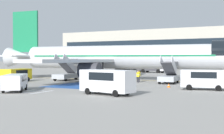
{
  "coord_description": "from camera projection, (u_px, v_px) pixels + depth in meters",
  "views": [
    {
      "loc": [
        23.02,
        -45.9,
        3.42
      ],
      "look_at": [
        0.12,
        -1.2,
        2.1
      ],
      "focal_mm": 50.0,
      "sensor_mm": 36.0,
      "label": 1
    }
  ],
  "objects": [
    {
      "name": "service_van_2",
      "position": [
        15.0,
        81.0,
        32.59
      ],
      "size": [
        4.16,
        4.97,
        1.78
      ],
      "rotation": [
        0.0,
        0.0,
        0.58
      ],
      "color": "silver",
      "rests_on": "ground_plane"
    },
    {
      "name": "service_van_3",
      "position": [
        204.0,
        78.0,
        34.27
      ],
      "size": [
        5.1,
        2.66,
        2.2
      ],
      "rotation": [
        0.0,
        0.0,
        1.71
      ],
      "color": "silver",
      "rests_on": "ground_plane"
    },
    {
      "name": "service_van_1",
      "position": [
        107.0,
        80.0,
        29.54
      ],
      "size": [
        5.6,
        2.8,
        2.37
      ],
      "rotation": [
        0.0,
        0.0,
        1.4
      ],
      "color": "silver",
      "rests_on": "ground_plane"
    },
    {
      "name": "ground_crew_0",
      "position": [
        138.0,
        76.0,
        44.98
      ],
      "size": [
        0.44,
        0.25,
        1.66
      ],
      "rotation": [
        0.0,
        0.0,
        0.04
      ],
      "color": "#2D2D33",
      "rests_on": "ground_plane"
    },
    {
      "name": "ground_crew_1",
      "position": [
        139.0,
        75.0,
        46.25
      ],
      "size": [
        0.45,
        0.26,
        1.75
      ],
      "rotation": [
        0.0,
        0.0,
        3.06
      ],
      "color": "#2D2D33",
      "rests_on": "ground_plane"
    },
    {
      "name": "apron_stand_patch_blue",
      "position": [
        81.0,
        85.0,
        40.71
      ],
      "size": [
        6.1,
        9.73,
        0.01
      ],
      "primitive_type": "cube",
      "color": "#2856A8",
      "rests_on": "ground_plane"
    },
    {
      "name": "ground_plane",
      "position": [
        115.0,
        79.0,
        51.42
      ],
      "size": [
        600.0,
        600.0,
        0.0
      ],
      "primitive_type": "plane",
      "color": "gray"
    },
    {
      "name": "boarding_stairs_forward",
      "position": [
        169.0,
        76.0,
        43.42
      ],
      "size": [
        2.68,
        5.4,
        3.86
      ],
      "rotation": [
        0.0,
        0.0,
        0.1
      ],
      "color": "#ADB2BA",
      "rests_on": "ground_plane"
    },
    {
      "name": "ground_crew_2",
      "position": [
        105.0,
        75.0,
        48.44
      ],
      "size": [
        0.49,
        0.42,
        1.65
      ],
      "rotation": [
        0.0,
        0.0,
        2.59
      ],
      "color": "#191E38",
      "rests_on": "ground_plane"
    },
    {
      "name": "fuel_tanker",
      "position": [
        148.0,
        66.0,
        77.17
      ],
      "size": [
        9.18,
        3.43,
        3.24
      ],
      "rotation": [
        0.0,
        0.0,
        -1.68
      ],
      "color": "#38383D",
      "rests_on": "ground_plane"
    },
    {
      "name": "baggage_cart",
      "position": [
        121.0,
        80.0,
        45.62
      ],
      "size": [
        2.98,
        2.41,
        0.87
      ],
      "rotation": [
        0.0,
        0.0,
        1.98
      ],
      "color": "gray",
      "rests_on": "ground_plane"
    },
    {
      "name": "service_van_0",
      "position": [
        16.0,
        74.0,
        46.12
      ],
      "size": [
        2.55,
        5.06,
        1.93
      ],
      "rotation": [
        0.0,
        0.0,
        3.25
      ],
      "color": "yellow",
      "rests_on": "ground_plane"
    },
    {
      "name": "apron_leadline_yellow",
      "position": [
        119.0,
        80.0,
        50.84
      ],
      "size": [
        76.32,
        8.08,
        0.01
      ],
      "primitive_type": "cube",
      "rotation": [
        0.0,
        0.0,
        -1.47
      ],
      "color": "gold",
      "rests_on": "ground_plane"
    },
    {
      "name": "apron_walkway_bar_3",
      "position": [
        42.0,
        92.0,
        31.93
      ],
      "size": [
        0.44,
        3.6,
        0.01
      ],
      "primitive_type": "cube",
      "color": "silver",
      "rests_on": "ground_plane"
    },
    {
      "name": "apron_walkway_bar_1",
      "position": [
        24.0,
        91.0,
        33.02
      ],
      "size": [
        0.44,
        3.6,
        0.01
      ],
      "primitive_type": "cube",
      "color": "silver",
      "rests_on": "ground_plane"
    },
    {
      "name": "boarding_stairs_aft",
      "position": [
        66.0,
        74.0,
        49.33
      ],
      "size": [
        2.68,
        5.4,
        4.24
      ],
      "rotation": [
        0.0,
        0.0,
        0.1
      ],
      "color": "#ADB2BA",
      "rests_on": "ground_plane"
    },
    {
      "name": "terminal_building",
      "position": [
        200.0,
        49.0,
        108.54
      ],
      "size": [
        108.4,
        12.1,
        13.97
      ],
      "color": "#B2AD9E",
      "rests_on": "ground_plane"
    },
    {
      "name": "airliner",
      "position": [
        115.0,
        57.0,
        51.02
      ],
      "size": [
        42.74,
        36.46,
        12.13
      ],
      "rotation": [
        0.0,
        0.0,
        -1.47
      ],
      "color": "silver",
      "rests_on": "ground_plane"
    },
    {
      "name": "apron_walkway_bar_0",
      "position": [
        16.0,
        90.0,
        33.57
      ],
      "size": [
        0.44,
        3.6,
        0.01
      ],
      "primitive_type": "cube",
      "color": "silver",
      "rests_on": "ground_plane"
    },
    {
      "name": "apron_walkway_bar_2",
      "position": [
        33.0,
        92.0,
        32.47
      ],
      "size": [
        0.44,
        3.6,
        0.01
      ],
      "primitive_type": "cube",
      "color": "silver",
      "rests_on": "ground_plane"
    },
    {
      "name": "traffic_cone_0",
      "position": [
        169.0,
        85.0,
        37.21
      ],
      "size": [
        0.42,
        0.42,
        0.47
      ],
      "color": "orange",
      "rests_on": "ground_plane"
    }
  ]
}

